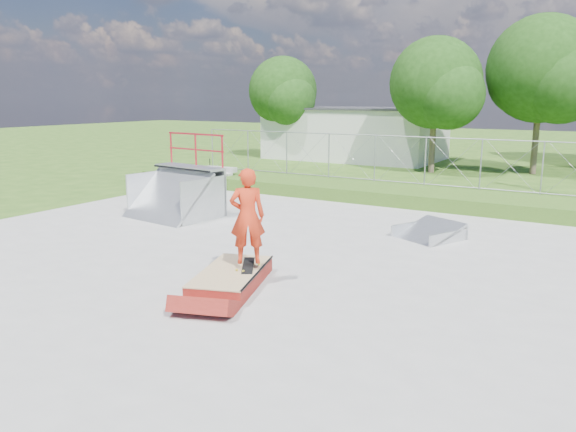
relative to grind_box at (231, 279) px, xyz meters
name	(u,v)px	position (x,y,z in m)	size (l,w,h in m)	color
ground	(274,271)	(0.18, 1.31, -0.17)	(120.00, 120.00, 0.00)	#315718
concrete_pad	(274,270)	(0.18, 1.31, -0.15)	(20.00, 16.00, 0.04)	#999997
grass_berm	(415,196)	(0.18, 10.81, 0.08)	(24.00, 3.00, 0.50)	#315718
grind_box	(231,279)	(0.00, 0.00, 0.00)	(1.80, 2.56, 0.35)	maroon
quarter_pipe	(172,177)	(-5.53, 4.39, 1.12)	(2.58, 2.19, 2.58)	#AFB3B8
flat_bank_ramp	(428,231)	(2.21, 5.81, 0.04)	(1.40, 1.50, 0.43)	#AFB3B8
skateboard	(248,266)	(0.21, 0.29, 0.22)	(0.22, 0.80, 0.02)	black
skater	(247,220)	(0.21, 0.29, 1.17)	(0.70, 0.46, 1.92)	red
concrete_stairs	(214,177)	(-8.32, 10.01, 0.23)	(1.50, 1.60, 0.80)	#999997
chain_link_fence	(425,161)	(0.18, 11.81, 1.23)	(20.00, 0.06, 1.80)	#919299
utility_building_flat	(355,134)	(-7.82, 23.31, 1.33)	(10.00, 6.00, 3.00)	silver
tree_left_near	(439,86)	(-1.57, 19.14, 4.07)	(4.76, 4.48, 6.65)	brown
tree_center	(548,73)	(2.96, 21.12, 4.67)	(5.44, 5.12, 7.60)	brown
tree_left_far	(285,94)	(-11.59, 21.15, 3.76)	(4.42, 4.16, 6.18)	brown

